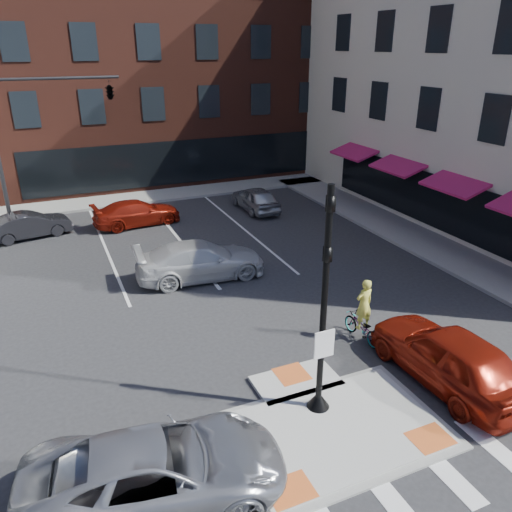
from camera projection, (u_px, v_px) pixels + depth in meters
name	position (u px, v px, depth m)	size (l,w,h in m)	color
ground	(325.00, 419.00, 12.81)	(120.00, 120.00, 0.00)	#28282B
refuge_island	(331.00, 424.00, 12.58)	(5.40, 4.65, 0.13)	gray
sidewalk_e	(408.00, 233.00, 25.19)	(3.00, 24.00, 0.15)	gray
sidewalk_n	(191.00, 191.00, 32.44)	(26.00, 3.00, 0.15)	gray
building_n	(148.00, 60.00, 37.84)	(24.40, 18.40, 15.50)	#4E2118
building_far_left	(44.00, 84.00, 53.25)	(10.00, 12.00, 10.00)	slate
building_far_right	(159.00, 70.00, 59.32)	(12.00, 12.00, 12.00)	brown
signal_pole	(322.00, 333.00, 12.22)	(0.60, 0.60, 5.98)	black
mast_arm_signal	(80.00, 104.00, 24.29)	(6.10, 2.24, 8.00)	black
silver_suv	(156.00, 471.00, 10.30)	(2.52, 5.47, 1.52)	#ABADB2
red_sedan	(449.00, 356.00, 13.93)	(2.02, 5.01, 1.71)	maroon
white_pickup	(201.00, 260.00, 20.32)	(2.13, 5.25, 1.52)	silver
bg_car_dark	(30.00, 225.00, 24.65)	(1.35, 3.87, 1.27)	#25252A
bg_car_silver	(255.00, 199.00, 28.68)	(1.63, 4.06, 1.38)	#B2B5BA
bg_car_red	(137.00, 213.00, 26.38)	(1.85, 4.55, 1.32)	maroon
cyclist	(362.00, 320.00, 15.99)	(0.74, 1.74, 2.16)	#3F3F44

